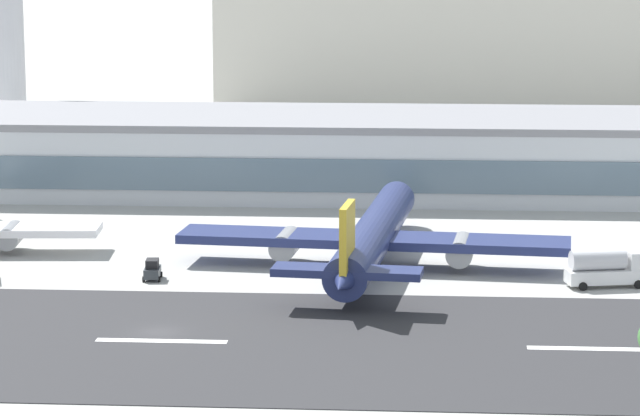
{
  "coord_description": "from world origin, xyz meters",
  "views": [
    {
      "loc": [
        24.13,
        -136.16,
        37.49
      ],
      "look_at": [
        12.49,
        36.77,
        5.05
      ],
      "focal_mm": 86.12,
      "sensor_mm": 36.0,
      "label": 1
    }
  ],
  "objects_px": {
    "service_fuel_truck_0": "(607,268)",
    "service_baggage_tug_2": "(152,270)",
    "control_tower": "(3,6)",
    "terminal_building": "(391,153)",
    "distant_hotel_block": "(525,26)",
    "airliner_gold_tail_gate_1": "(372,239)"
  },
  "relations": [
    {
      "from": "terminal_building",
      "to": "distant_hotel_block",
      "type": "xyz_separation_m",
      "value": [
        24.65,
        98.71,
        11.4
      ]
    },
    {
      "from": "airliner_gold_tail_gate_1",
      "to": "service_baggage_tug_2",
      "type": "xyz_separation_m",
      "value": [
        -23.09,
        -6.69,
        -2.33
      ]
    },
    {
      "from": "control_tower",
      "to": "distant_hotel_block",
      "type": "bearing_deg",
      "value": 35.13
    },
    {
      "from": "distant_hotel_block",
      "to": "service_fuel_truck_0",
      "type": "bearing_deg",
      "value": -90.35
    },
    {
      "from": "airliner_gold_tail_gate_1",
      "to": "service_baggage_tug_2",
      "type": "distance_m",
      "value": 24.15
    },
    {
      "from": "service_fuel_truck_0",
      "to": "terminal_building",
      "type": "bearing_deg",
      "value": 100.6
    },
    {
      "from": "control_tower",
      "to": "distant_hotel_block",
      "type": "distance_m",
      "value": 109.4
    },
    {
      "from": "distant_hotel_block",
      "to": "airliner_gold_tail_gate_1",
      "type": "bearing_deg",
      "value": -99.86
    },
    {
      "from": "control_tower",
      "to": "terminal_building",
      "type": "bearing_deg",
      "value": -29.03
    },
    {
      "from": "terminal_building",
      "to": "distant_hotel_block",
      "type": "bearing_deg",
      "value": 75.98
    },
    {
      "from": "control_tower",
      "to": "service_baggage_tug_2",
      "type": "xyz_separation_m",
      "value": [
        40.46,
        -91.99,
        -22.79
      ]
    },
    {
      "from": "airliner_gold_tail_gate_1",
      "to": "service_fuel_truck_0",
      "type": "relative_size",
      "value": 5.73
    },
    {
      "from": "distant_hotel_block",
      "to": "airliner_gold_tail_gate_1",
      "type": "relative_size",
      "value": 2.42
    },
    {
      "from": "service_fuel_truck_0",
      "to": "service_baggage_tug_2",
      "type": "bearing_deg",
      "value": 167.64
    },
    {
      "from": "terminal_building",
      "to": "service_baggage_tug_2",
      "type": "xyz_separation_m",
      "value": [
        -24.18,
        -56.11,
        -4.37
      ]
    },
    {
      "from": "terminal_building",
      "to": "airliner_gold_tail_gate_1",
      "type": "height_order",
      "value": "terminal_building"
    },
    {
      "from": "control_tower",
      "to": "airliner_gold_tail_gate_1",
      "type": "height_order",
      "value": "control_tower"
    },
    {
      "from": "service_fuel_truck_0",
      "to": "service_baggage_tug_2",
      "type": "relative_size",
      "value": 2.68
    },
    {
      "from": "terminal_building",
      "to": "control_tower",
      "type": "bearing_deg",
      "value": 150.97
    },
    {
      "from": "airliner_gold_tail_gate_1",
      "to": "service_fuel_truck_0",
      "type": "bearing_deg",
      "value": -99.78
    },
    {
      "from": "service_baggage_tug_2",
      "to": "terminal_building",
      "type": "bearing_deg",
      "value": -27.49
    },
    {
      "from": "terminal_building",
      "to": "airliner_gold_tail_gate_1",
      "type": "xyz_separation_m",
      "value": [
        -1.09,
        -49.42,
        -2.04
      ]
    }
  ]
}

